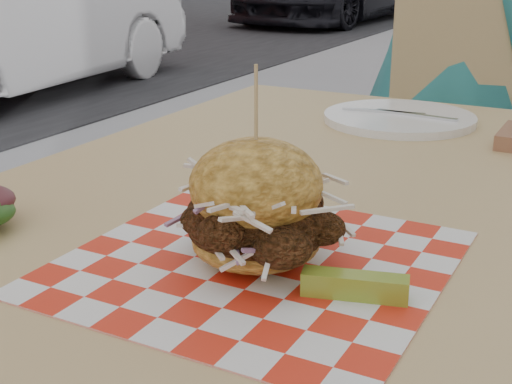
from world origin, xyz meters
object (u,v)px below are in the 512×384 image
at_px(patio_table, 307,238).
at_px(patio_chair, 446,152).
at_px(car_white, 1,20).
at_px(sandwich, 256,210).
at_px(diner, 440,41).

bearing_deg(patio_table, patio_chair, 91.97).
bearing_deg(car_white, sandwich, -45.29).
xyz_separation_m(patio_chair, sandwich, (0.09, -1.19, 0.25)).
xyz_separation_m(car_white, patio_table, (3.68, -2.90, 0.12)).
bearing_deg(patio_chair, patio_table, -107.17).
distance_m(car_white, patio_table, 4.69).
bearing_deg(car_white, patio_chair, -33.36).
height_order(diner, car_white, diner).
bearing_deg(patio_chair, diner, 95.59).
relative_size(diner, sandwich, 8.24).
bearing_deg(diner, sandwich, 119.76).
relative_size(diner, car_white, 0.48).
distance_m(patio_table, sandwich, 0.29).
height_order(car_white, sandwich, car_white).
relative_size(car_white, patio_chair, 3.52).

